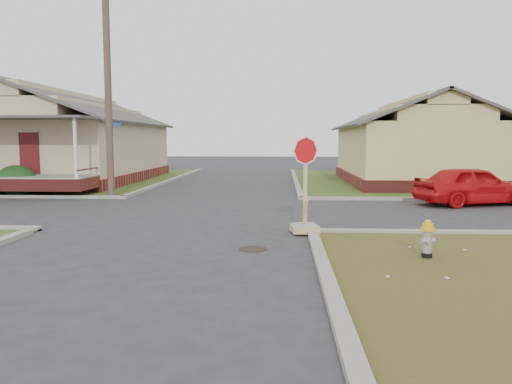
{
  "coord_description": "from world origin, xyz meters",
  "views": [
    {
      "loc": [
        2.84,
        -11.16,
        2.38
      ],
      "look_at": [
        2.19,
        1.0,
        1.1
      ],
      "focal_mm": 35.0,
      "sensor_mm": 36.0,
      "label": 1
    }
  ],
  "objects_px": {
    "red_sedan": "(473,186)",
    "stop_sign": "(305,211)",
    "fire_hydrant": "(427,237)",
    "utility_pole": "(108,83)"
  },
  "relations": [
    {
      "from": "red_sedan",
      "to": "stop_sign",
      "type": "bearing_deg",
      "value": 117.63
    },
    {
      "from": "red_sedan",
      "to": "fire_hydrant",
      "type": "bearing_deg",
      "value": 139.15
    },
    {
      "from": "utility_pole",
      "to": "red_sedan",
      "type": "relative_size",
      "value": 2.14
    },
    {
      "from": "stop_sign",
      "to": "red_sedan",
      "type": "distance_m",
      "value": 8.74
    },
    {
      "from": "fire_hydrant",
      "to": "red_sedan",
      "type": "height_order",
      "value": "red_sedan"
    },
    {
      "from": "fire_hydrant",
      "to": "stop_sign",
      "type": "relative_size",
      "value": 0.31
    },
    {
      "from": "fire_hydrant",
      "to": "red_sedan",
      "type": "relative_size",
      "value": 0.18
    },
    {
      "from": "utility_pole",
      "to": "stop_sign",
      "type": "height_order",
      "value": "utility_pole"
    },
    {
      "from": "stop_sign",
      "to": "red_sedan",
      "type": "height_order",
      "value": "stop_sign"
    },
    {
      "from": "stop_sign",
      "to": "red_sedan",
      "type": "xyz_separation_m",
      "value": [
        6.37,
        5.99,
        0.14
      ]
    }
  ]
}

